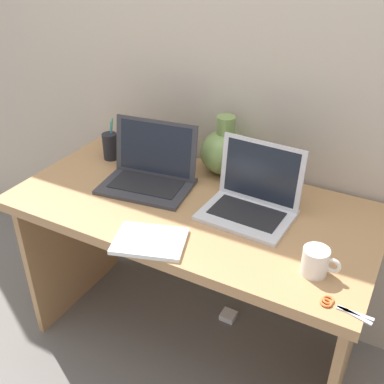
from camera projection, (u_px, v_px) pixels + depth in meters
The scene contains 11 objects.
ground_plane at pixel (192, 340), 2.13m from camera, with size 6.00×6.00×0.00m, color slate.
back_wall at pixel (239, 60), 1.80m from camera, with size 4.40×0.04×2.40m, color #BCAD99.
desk at pixel (192, 239), 1.83m from camera, with size 1.38×0.69×0.75m.
laptop_left at pixel (151, 168), 1.85m from camera, with size 0.38×0.29×0.24m.
laptop_right at pixel (253, 195), 1.67m from camera, with size 0.33×0.26×0.25m.
green_vase at pixel (225, 151), 1.91m from camera, with size 0.20×0.20×0.25m.
notebook_stack at pixel (150, 241), 1.53m from camera, with size 0.23×0.17×0.01m, color white.
coffee_mug at pixel (316, 262), 1.38m from camera, with size 0.12×0.08×0.09m.
pen_cup at pixel (110, 146), 2.03m from camera, with size 0.07×0.07×0.19m.
scissors at pixel (337, 306), 1.28m from camera, with size 0.15×0.06×0.01m.
power_brick at pixel (228, 316), 2.24m from camera, with size 0.07×0.07×0.03m, color white.
Camera 1 is at (0.70, -1.29, 1.68)m, focal length 43.14 mm.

